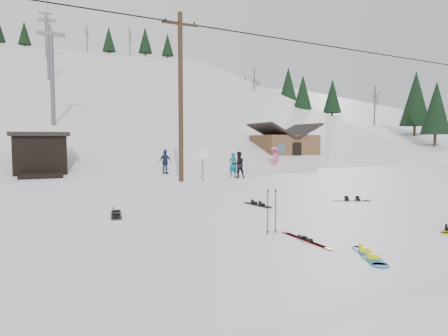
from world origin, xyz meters
name	(u,v)px	position (x,y,z in m)	size (l,w,h in m)	color
ground	(301,250)	(0.00, 0.00, 0.00)	(200.00, 200.00, 0.00)	white
ski_slope	(83,236)	(0.00, 55.00, -12.00)	(60.00, 75.00, 45.00)	silver
ridge_right	(314,216)	(38.00, 50.00, -11.00)	(34.00, 85.00, 36.00)	white
treeline_right	(336,155)	(36.00, 42.00, 0.00)	(20.00, 60.00, 10.00)	black
treeline_crest	(69,151)	(0.00, 86.00, 0.00)	(50.00, 6.00, 10.00)	black
utility_pole	(181,95)	(2.00, 14.00, 4.68)	(2.00, 0.26, 9.00)	#3A2819
trail_sign	(203,158)	(3.10, 13.58, 1.27)	(0.50, 0.09, 1.85)	#595B60
lift_hut	(40,154)	(-5.00, 20.94, 1.36)	(3.40, 4.10, 2.75)	black
lift_tower_near	(52,73)	(-4.00, 30.00, 7.86)	(2.20, 0.36, 8.00)	#595B60
lift_tower_mid	(48,45)	(-4.00, 50.00, 14.36)	(2.20, 0.36, 8.00)	#595B60
lift_tower_far	(46,32)	(-4.00, 70.00, 20.86)	(2.20, 0.36, 8.00)	#595B60
cabin	(284,149)	(15.00, 24.00, 1.48)	(5.39, 4.40, 3.77)	brown
hero_snowboard	(369,254)	(0.96, -0.86, 0.03)	(0.85, 1.45, 0.11)	#17559B
hero_skis	(305,240)	(0.53, 0.62, 0.03)	(0.14, 1.77, 0.09)	#AA1118
ski_poles	(272,211)	(0.20, 1.52, 0.55)	(0.30, 0.08, 1.08)	black
board_scatter_b	(116,214)	(-2.83, 5.47, 0.03)	(0.50, 1.62, 0.11)	black
board_scatter_d	(352,200)	(5.62, 4.77, 0.02)	(1.26, 0.77, 0.10)	black
board_scatter_f	(258,205)	(1.92, 5.30, 0.03)	(0.46, 1.41, 0.10)	black
skier_teal	(233,165)	(5.71, 15.26, 0.74)	(0.54, 0.36, 1.49)	#0C6380
skier_dark	(238,165)	(5.78, 14.63, 0.79)	(0.76, 0.59, 1.57)	black
skier_pink	(275,158)	(11.62, 20.08, 0.87)	(1.12, 0.64, 1.73)	#CD4886
skier_navy	(165,162)	(2.55, 19.07, 0.81)	(0.94, 0.39, 1.61)	#1B2743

